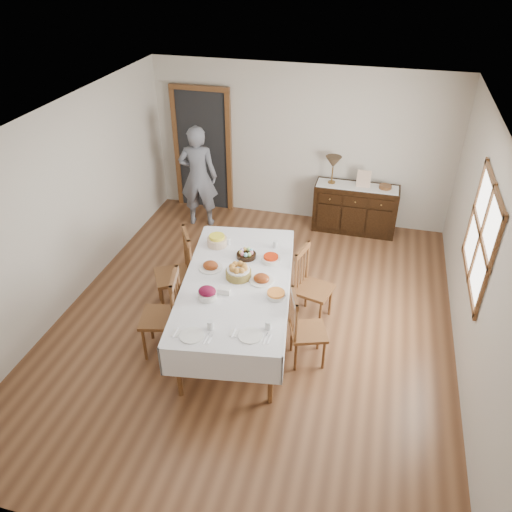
% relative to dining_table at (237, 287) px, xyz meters
% --- Properties ---
extents(ground, '(6.00, 6.00, 0.00)m').
position_rel_dining_table_xyz_m(ground, '(0.13, 0.29, -0.74)').
color(ground, brown).
extents(room_shell, '(5.02, 6.02, 2.65)m').
position_rel_dining_table_xyz_m(room_shell, '(-0.01, 0.71, 0.90)').
color(room_shell, silver).
rests_on(room_shell, ground).
extents(dining_table, '(1.59, 2.60, 0.84)m').
position_rel_dining_table_xyz_m(dining_table, '(0.00, 0.00, 0.00)').
color(dining_table, white).
rests_on(dining_table, ground).
extents(chair_left_near, '(0.54, 0.54, 1.09)m').
position_rel_dining_table_xyz_m(chair_left_near, '(-0.74, -0.47, -0.19)').
color(chair_left_near, brown).
rests_on(chair_left_near, ground).
extents(chair_left_far, '(0.64, 0.64, 1.12)m').
position_rel_dining_table_xyz_m(chair_left_far, '(-0.91, 0.36, -0.18)').
color(chair_left_far, brown).
rests_on(chair_left_far, ground).
extents(chair_right_near, '(0.51, 0.51, 0.96)m').
position_rel_dining_table_xyz_m(chair_right_near, '(0.86, -0.23, -0.26)').
color(chair_right_near, brown).
rests_on(chair_right_near, ground).
extents(chair_right_far, '(0.52, 0.52, 1.02)m').
position_rel_dining_table_xyz_m(chair_right_far, '(0.80, 0.57, -0.23)').
color(chair_right_far, brown).
rests_on(chair_right_far, ground).
extents(sideboard, '(1.35, 0.50, 0.81)m').
position_rel_dining_table_xyz_m(sideboard, '(1.15, 3.01, -0.34)').
color(sideboard, black).
rests_on(sideboard, ground).
extents(person, '(0.63, 0.46, 1.85)m').
position_rel_dining_table_xyz_m(person, '(-1.43, 2.59, 0.18)').
color(person, slate).
rests_on(person, ground).
extents(bread_basket, '(0.30, 0.30, 0.18)m').
position_rel_dining_table_xyz_m(bread_basket, '(0.00, 0.06, 0.17)').
color(bread_basket, olive).
rests_on(bread_basket, dining_table).
extents(egg_basket, '(0.25, 0.25, 0.11)m').
position_rel_dining_table_xyz_m(egg_basket, '(-0.02, 0.50, 0.14)').
color(egg_basket, black).
rests_on(egg_basket, dining_table).
extents(ham_platter_a, '(0.29, 0.29, 0.11)m').
position_rel_dining_table_xyz_m(ham_platter_a, '(-0.38, 0.15, 0.13)').
color(ham_platter_a, white).
rests_on(ham_platter_a, dining_table).
extents(ham_platter_b, '(0.29, 0.29, 0.11)m').
position_rel_dining_table_xyz_m(ham_platter_b, '(0.29, 0.05, 0.13)').
color(ham_platter_b, white).
rests_on(ham_platter_b, dining_table).
extents(beet_bowl, '(0.21, 0.21, 0.15)m').
position_rel_dining_table_xyz_m(beet_bowl, '(-0.22, -0.41, 0.16)').
color(beet_bowl, white).
rests_on(beet_bowl, dining_table).
extents(carrot_bowl, '(0.23, 0.23, 0.08)m').
position_rel_dining_table_xyz_m(carrot_bowl, '(0.30, 0.48, 0.13)').
color(carrot_bowl, white).
rests_on(carrot_bowl, dining_table).
extents(pineapple_bowl, '(0.26, 0.26, 0.14)m').
position_rel_dining_table_xyz_m(pineapple_bowl, '(-0.47, 0.68, 0.16)').
color(pineapple_bowl, '#D2B294').
rests_on(pineapple_bowl, dining_table).
extents(casserole_dish, '(0.21, 0.21, 0.07)m').
position_rel_dining_table_xyz_m(casserole_dish, '(0.52, -0.20, 0.13)').
color(casserole_dish, white).
rests_on(casserole_dish, dining_table).
extents(butter_dish, '(0.15, 0.11, 0.07)m').
position_rel_dining_table_xyz_m(butter_dish, '(-0.06, -0.27, 0.13)').
color(butter_dish, white).
rests_on(butter_dish, dining_table).
extents(setting_left, '(0.44, 0.31, 0.10)m').
position_rel_dining_table_xyz_m(setting_left, '(-0.12, -0.99, 0.12)').
color(setting_left, white).
rests_on(setting_left, dining_table).
extents(setting_right, '(0.44, 0.31, 0.10)m').
position_rel_dining_table_xyz_m(setting_right, '(0.45, -0.84, 0.12)').
color(setting_right, white).
rests_on(setting_right, dining_table).
extents(glass_far_a, '(0.07, 0.07, 0.09)m').
position_rel_dining_table_xyz_m(glass_far_a, '(-0.34, 0.74, 0.14)').
color(glass_far_a, silver).
rests_on(glass_far_a, dining_table).
extents(glass_far_b, '(0.06, 0.06, 0.10)m').
position_rel_dining_table_xyz_m(glass_far_b, '(0.28, 0.81, 0.15)').
color(glass_far_b, silver).
rests_on(glass_far_b, dining_table).
extents(runner, '(1.30, 0.35, 0.01)m').
position_rel_dining_table_xyz_m(runner, '(1.15, 2.99, 0.07)').
color(runner, white).
rests_on(runner, sideboard).
extents(table_lamp, '(0.26, 0.26, 0.46)m').
position_rel_dining_table_xyz_m(table_lamp, '(0.72, 3.02, 0.42)').
color(table_lamp, brown).
rests_on(table_lamp, sideboard).
extents(picture_frame, '(0.22, 0.08, 0.28)m').
position_rel_dining_table_xyz_m(picture_frame, '(1.23, 3.00, 0.21)').
color(picture_frame, tan).
rests_on(picture_frame, sideboard).
extents(deco_bowl, '(0.20, 0.20, 0.06)m').
position_rel_dining_table_xyz_m(deco_bowl, '(1.58, 3.02, 0.10)').
color(deco_bowl, brown).
rests_on(deco_bowl, sideboard).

